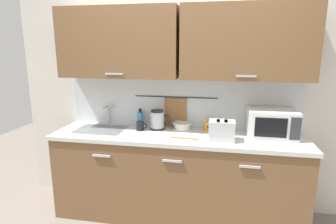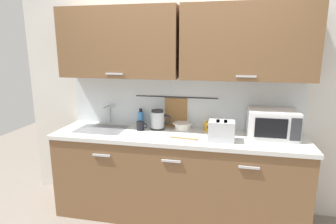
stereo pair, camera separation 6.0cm
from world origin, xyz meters
name	(u,v)px [view 2 (the right image)]	position (x,y,z in m)	size (l,w,h in m)	color
counter_unit	(176,175)	(-0.01, 0.30, 0.46)	(2.53, 0.64, 0.90)	brown
back_wall_assembly	(182,70)	(0.00, 0.53, 1.52)	(3.70, 0.41, 2.50)	silver
sink_faucet	(108,112)	(-0.83, 0.53, 1.04)	(0.09, 0.17, 0.22)	#B2B5BA
microwave	(272,124)	(0.91, 0.41, 1.04)	(0.46, 0.35, 0.27)	white
electric_kettle	(158,120)	(-0.24, 0.45, 1.00)	(0.23, 0.16, 0.21)	black
dish_soap_bottle	(141,118)	(-0.45, 0.53, 0.99)	(0.06, 0.06, 0.20)	#3F8CD8
mug_near_sink	(141,126)	(-0.41, 0.37, 0.95)	(0.12, 0.08, 0.09)	black
mixing_bowl	(183,125)	(0.03, 0.48, 0.94)	(0.21, 0.21, 0.08)	silver
toaster	(221,131)	(0.44, 0.19, 1.00)	(0.26, 0.17, 0.19)	#B7BABF
mug_by_kettle	(208,126)	(0.30, 0.49, 0.95)	(0.12, 0.08, 0.09)	orange
wooden_spoon	(188,139)	(0.12, 0.17, 0.91)	(0.28, 0.05, 0.01)	#9E7042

